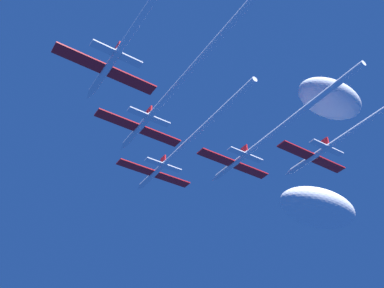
% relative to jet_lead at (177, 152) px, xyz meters
% --- Properties ---
extents(jet_lead, '(20.25, 49.65, 3.35)m').
position_rel_jet_lead_xyz_m(jet_lead, '(0.00, 0.00, 0.00)').
color(jet_lead, white).
extents(jet_left_wing, '(20.25, 49.76, 3.35)m').
position_rel_jet_lead_xyz_m(jet_left_wing, '(-11.98, -14.60, -0.35)').
color(jet_left_wing, white).
extents(jet_right_wing, '(20.25, 49.40, 3.35)m').
position_rel_jet_lead_xyz_m(jet_right_wing, '(14.28, -14.60, -0.12)').
color(jet_right_wing, white).
extents(jet_left_outer, '(20.25, 48.45, 3.35)m').
position_rel_jet_lead_xyz_m(jet_left_outer, '(-25.56, -26.86, -1.00)').
color(jet_left_outer, white).
extents(jet_right_outer, '(20.25, 50.16, 3.35)m').
position_rel_jet_lead_xyz_m(jet_right_outer, '(27.67, -28.28, -0.83)').
color(jet_right_outer, white).
extents(cloud_wispy, '(26.32, 14.47, 9.21)m').
position_rel_jet_lead_xyz_m(cloud_wispy, '(46.77, -0.31, -1.34)').
color(cloud_wispy, white).
extents(cloud_puffy, '(23.95, 13.17, 8.38)m').
position_rel_jet_lead_xyz_m(cloud_puffy, '(46.00, -13.49, 30.06)').
color(cloud_puffy, white).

